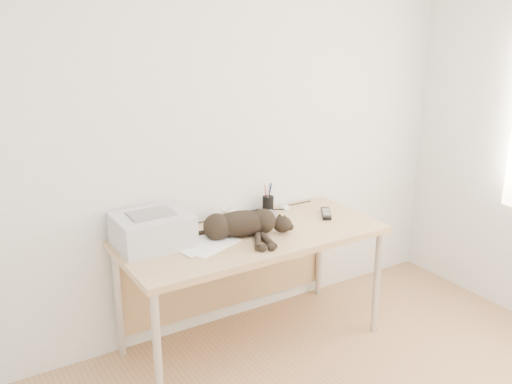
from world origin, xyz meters
TOP-DOWN VIEW (x-y plane):
  - wall_back at (0.00, 1.75)m, footprint 3.50×0.00m
  - desk at (0.00, 1.48)m, footprint 1.60×0.70m
  - printer at (-0.57, 1.54)m, footprint 0.41×0.35m
  - papers at (-0.31, 1.39)m, footprint 0.41×0.34m
  - cat at (-0.09, 1.39)m, footprint 0.68×0.47m
  - mug at (-0.02, 1.66)m, footprint 0.13×0.13m
  - pen_cup at (0.30, 1.68)m, footprint 0.07×0.07m
  - remote_grey at (0.28, 1.64)m, footprint 0.07×0.18m
  - remote_black at (0.58, 1.42)m, footprint 0.16×0.20m
  - mouse at (0.43, 1.67)m, footprint 0.09×0.11m
  - cable_tangle at (0.00, 1.70)m, footprint 1.36×0.08m

SIDE VIEW (x-z plane):
  - desk at x=0.00m, z-range 0.24..0.98m
  - papers at x=-0.31m, z-range 0.74..0.75m
  - cable_tangle at x=0.00m, z-range 0.74..0.75m
  - remote_grey at x=0.28m, z-range 0.74..0.76m
  - remote_black at x=0.58m, z-range 0.74..0.76m
  - mouse at x=0.43m, z-range 0.74..0.77m
  - mug at x=-0.02m, z-range 0.74..0.83m
  - pen_cup at x=0.30m, z-range 0.70..0.89m
  - cat at x=-0.09m, z-range 0.73..0.89m
  - printer at x=-0.57m, z-range 0.74..0.93m
  - wall_back at x=0.00m, z-range -0.45..3.05m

